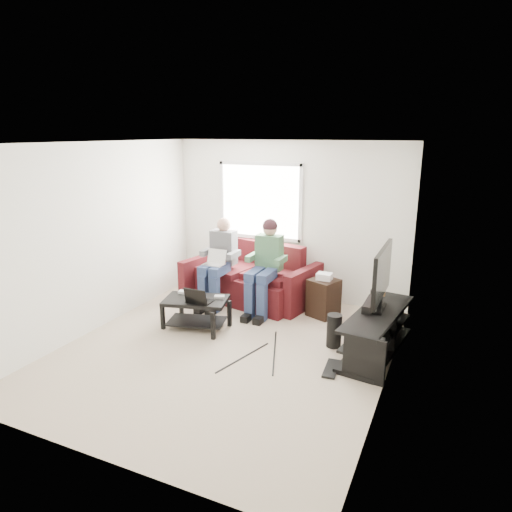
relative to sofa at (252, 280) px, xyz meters
The scene contains 26 objects.
floor 1.88m from the sofa, 75.80° to the right, with size 4.50×4.50×0.00m, color #C2AE97.
ceiling 2.92m from the sofa, 75.80° to the right, with size 4.50×4.50×0.00m, color white.
wall_back 1.15m from the sofa, 45.23° to the left, with size 4.50×4.50×0.00m, color silver.
wall_front 4.18m from the sofa, 83.60° to the right, with size 4.50×4.50×0.00m, color silver.
wall_left 2.55m from the sofa, 130.78° to the right, with size 4.50×4.50×0.00m, color silver.
wall_right 3.19m from the sofa, 36.15° to the right, with size 4.50×4.50×0.00m, color silver.
window 1.33m from the sofa, 96.01° to the left, with size 1.48×0.04×1.28m.
sofa is the anchor object (origin of this frame).
person_left 0.70m from the sofa, 136.75° to the right, with size 0.40×0.70×1.40m.
person_right 0.73m from the sofa, 41.68° to the right, with size 0.40×0.71×1.44m.
laptop_silver 0.79m from the sofa, 126.93° to the right, with size 0.32×0.22×0.24m, color silver, non-canonical shape.
coffee_table 1.37m from the sofa, 100.71° to the right, with size 0.99×0.74×0.44m.
laptop_black 1.45m from the sofa, 95.39° to the right, with size 0.34×0.24×0.24m, color black, non-canonical shape.
controller_a 1.34m from the sofa, 113.58° to the right, with size 0.14×0.09×0.04m, color silver.
controller_b 1.22m from the sofa, 106.92° to the right, with size 0.14×0.09×0.04m, color black.
controller_c 1.20m from the sofa, 87.81° to the right, with size 0.14×0.09×0.04m, color gray.
tv_stand 2.46m from the sofa, 25.10° to the right, with size 0.71×1.69×0.54m.
tv 2.50m from the sofa, 22.98° to the right, with size 0.12×1.10×0.81m.
soundbar 2.32m from the sofa, 24.12° to the right, with size 0.12×0.50×0.10m, color black.
drink_cup 2.23m from the sofa, 10.73° to the right, with size 0.08×0.08×0.12m, color #AE764A.
console_white 2.65m from the sofa, 32.96° to the right, with size 0.30×0.22×0.06m, color silver.
console_grey 2.34m from the sofa, 18.45° to the right, with size 0.34×0.26×0.08m, color gray.
console_black 2.48m from the sofa, 26.15° to the right, with size 0.38×0.30×0.07m, color black.
subwoofer 2.04m from the sofa, 33.43° to the right, with size 0.19×0.19×0.44m, color black.
keyboard_floor 2.54m from the sofa, 43.32° to the right, with size 0.15×0.45×0.03m, color black.
end_table 1.29m from the sofa, ahead, with size 0.39×0.39×0.68m.
Camera 1 is at (2.56, -4.73, 2.72)m, focal length 32.00 mm.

